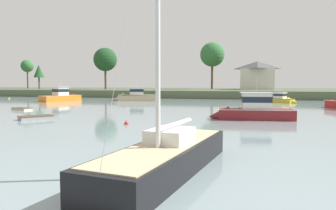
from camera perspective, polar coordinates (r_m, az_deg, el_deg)
The scene contains 16 objects.
far_shore_bank at distance 97.50m, azimuth 5.60°, elevation 2.40°, with size 233.25×52.09×1.80m, color #4C563D.
cruiser_orange at distance 65.84m, azimuth -18.41°, elevation 1.22°, with size 5.77×9.48×5.20m.
cruiser_maroon at distance 31.70m, azimuth 14.51°, elevation -1.39°, with size 8.41×3.24×5.00m.
dinghy_cream at distance 45.57m, azimuth -25.10°, elevation -0.71°, with size 3.16×2.13×0.43m.
dinghy_navy at distance 43.61m, azimuth 14.25°, elevation -0.65°, with size 2.56×2.87×0.42m.
cruiser_yellow at distance 60.92m, azimuth 19.89°, elevation 0.80°, with size 6.79×5.40×3.40m.
cruiser_sand at distance 64.61m, azimuth -6.27°, elevation 1.35°, with size 9.92×5.94×5.11m.
sailboat_black at distance 12.68m, azimuth -0.36°, elevation -10.82°, with size 3.73×9.44×13.14m.
dinghy_grey at distance 33.27m, azimuth -22.95°, elevation -2.20°, with size 3.04×3.40×0.54m.
mooring_buoy_yellow at distance 80.63m, azimuth -27.00°, elevation 1.07°, with size 0.36×0.36×0.41m.
mooring_buoy_red at distance 27.20m, azimuth -7.61°, elevation -3.37°, with size 0.38×0.38×0.43m.
shore_tree_inland_b at distance 106.08m, azimuth -22.50°, elevation 5.70°, with size 3.21×3.21×7.53m.
shore_tree_inland_c at distance 94.88m, azimuth -11.38°, elevation 8.11°, with size 6.89×6.89×12.20m.
shore_tree_center_left at distance 120.43m, azimuth -24.29°, elevation 6.48°, with size 4.34×4.34×9.99m.
shore_tree_right at distance 97.02m, azimuth 8.08°, elevation 9.08°, with size 7.39×7.39×14.18m.
cottage_near_water at distance 92.68m, azimuth 15.92°, elevation 5.29°, with size 9.67×10.61×7.96m.
Camera 1 is at (15.59, -4.55, 3.53)m, focal length 33.42 mm.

